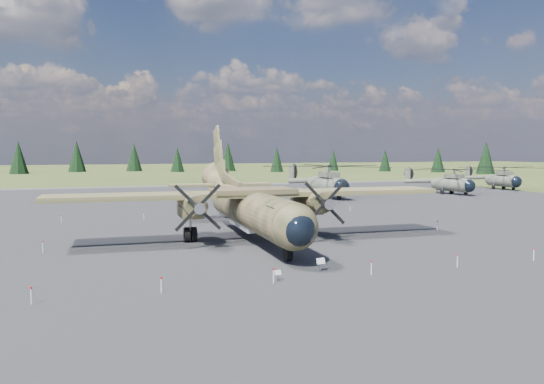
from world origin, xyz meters
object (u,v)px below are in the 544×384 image
object	(u,v)px
transport_plane	(248,202)
helicopter_mid	(452,176)
helicopter_far	(503,173)
helicopter_near	(327,175)

from	to	relation	value
transport_plane	helicopter_mid	size ratio (longest dim) A/B	1.50
transport_plane	helicopter_far	xyz separation A→B (m)	(60.09, 36.93, -0.00)
helicopter_near	helicopter_far	world-z (taller)	helicopter_near
transport_plane	helicopter_mid	world-z (taller)	transport_plane
transport_plane	helicopter_far	distance (m)	70.53
helicopter_near	helicopter_mid	size ratio (longest dim) A/B	1.15
helicopter_near	transport_plane	bearing A→B (deg)	-131.39
helicopter_near	helicopter_mid	xyz separation A→B (m)	(22.42, -0.10, -0.56)
helicopter_far	helicopter_near	bearing A→B (deg)	-170.48
transport_plane	helicopter_far	world-z (taller)	transport_plane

